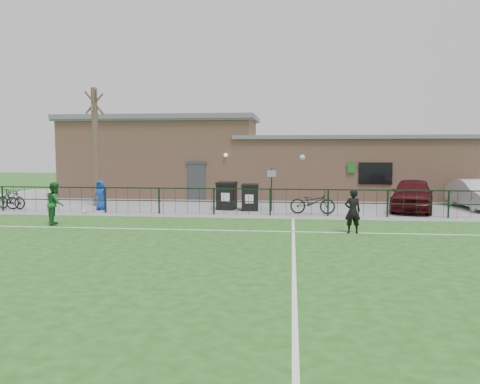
# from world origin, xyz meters

# --- Properties ---
(ground) EXTENTS (90.00, 90.00, 0.00)m
(ground) POSITION_xyz_m (0.00, 0.00, 0.00)
(ground) COLOR #1D5218
(ground) RESTS_ON ground
(paving_strip) EXTENTS (34.00, 13.00, 0.02)m
(paving_strip) POSITION_xyz_m (0.00, 13.50, 0.01)
(paving_strip) COLOR gray
(paving_strip) RESTS_ON ground
(pitch_line_touch) EXTENTS (28.00, 0.10, 0.01)m
(pitch_line_touch) POSITION_xyz_m (0.00, 7.80, 0.00)
(pitch_line_touch) COLOR white
(pitch_line_touch) RESTS_ON ground
(pitch_line_mid) EXTENTS (28.00, 0.10, 0.01)m
(pitch_line_mid) POSITION_xyz_m (0.00, 4.00, 0.00)
(pitch_line_mid) COLOR white
(pitch_line_mid) RESTS_ON ground
(pitch_line_perp) EXTENTS (0.10, 16.00, 0.01)m
(pitch_line_perp) POSITION_xyz_m (2.00, 0.00, 0.00)
(pitch_line_perp) COLOR white
(pitch_line_perp) RESTS_ON ground
(perimeter_fence) EXTENTS (28.00, 0.10, 1.20)m
(perimeter_fence) POSITION_xyz_m (0.00, 8.00, 0.60)
(perimeter_fence) COLOR black
(perimeter_fence) RESTS_ON ground
(bare_tree) EXTENTS (0.30, 0.30, 6.00)m
(bare_tree) POSITION_xyz_m (-8.00, 10.50, 3.00)
(bare_tree) COLOR #4E3B2F
(bare_tree) RESTS_ON ground
(wheelie_bin_left) EXTENTS (0.83, 0.93, 1.17)m
(wheelie_bin_left) POSITION_xyz_m (-0.03, 9.61, 0.60)
(wheelie_bin_left) COLOR black
(wheelie_bin_left) RESTS_ON paving_strip
(wheelie_bin_right) EXTENTS (0.93, 1.02, 1.24)m
(wheelie_bin_right) POSITION_xyz_m (-1.18, 9.85, 0.64)
(wheelie_bin_right) COLOR black
(wheelie_bin_right) RESTS_ON paving_strip
(sign_post) EXTENTS (0.07, 0.07, 2.00)m
(sign_post) POSITION_xyz_m (0.99, 9.46, 1.02)
(sign_post) COLOR black
(sign_post) RESTS_ON paving_strip
(car_maroon) EXTENTS (3.00, 4.83, 1.53)m
(car_maroon) POSITION_xyz_m (7.58, 10.31, 0.79)
(car_maroon) COLOR #400B10
(car_maroon) RESTS_ON paving_strip
(car_silver) EXTENTS (1.79, 4.42, 1.43)m
(car_silver) POSITION_xyz_m (10.89, 11.39, 0.73)
(car_silver) COLOR #AAADB2
(car_silver) RESTS_ON paving_strip
(bicycle_a) EXTENTS (1.88, 0.98, 0.94)m
(bicycle_a) POSITION_xyz_m (-12.06, 8.63, 0.49)
(bicycle_a) COLOR black
(bicycle_a) RESTS_ON paving_strip
(bicycle_b) EXTENTS (1.67, 0.74, 0.97)m
(bicycle_b) POSITION_xyz_m (-11.57, 8.77, 0.50)
(bicycle_b) COLOR black
(bicycle_b) RESTS_ON paving_strip
(bicycle_e) EXTENTS (2.03, 0.80, 1.05)m
(bicycle_e) POSITION_xyz_m (2.87, 8.67, 0.54)
(bicycle_e) COLOR black
(bicycle_e) RESTS_ON paving_strip
(spectator_child) EXTENTS (0.78, 0.60, 1.41)m
(spectator_child) POSITION_xyz_m (-7.13, 8.95, 0.73)
(spectator_child) COLOR #133DB5
(spectator_child) RESTS_ON paving_strip
(goalkeeper_kick) EXTENTS (2.08, 3.56, 2.68)m
(goalkeeper_kick) POSITION_xyz_m (3.97, 4.08, 0.82)
(goalkeeper_kick) COLOR black
(goalkeeper_kick) RESTS_ON ground
(outfield_player) EXTENTS (0.86, 0.97, 1.64)m
(outfield_player) POSITION_xyz_m (-7.14, 4.67, 0.82)
(outfield_player) COLOR #1B5E25
(outfield_player) RESTS_ON ground
(ball_ground) EXTENTS (0.21, 0.21, 0.21)m
(ball_ground) POSITION_xyz_m (-7.36, 7.60, 0.11)
(ball_ground) COLOR white
(ball_ground) RESTS_ON ground
(clubhouse) EXTENTS (24.25, 5.40, 4.96)m
(clubhouse) POSITION_xyz_m (-0.88, 16.50, 2.22)
(clubhouse) COLOR tan
(clubhouse) RESTS_ON ground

